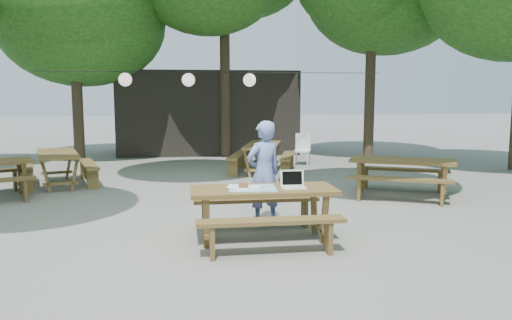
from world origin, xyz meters
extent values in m
plane|color=slate|center=(0.00, 0.00, 0.00)|extent=(80.00, 80.00, 0.00)
cube|color=black|center=(0.50, 10.50, 1.40)|extent=(6.00, 3.00, 2.80)
cube|color=#503A1C|center=(0.73, -0.52, 0.72)|extent=(2.00, 0.80, 0.06)
cube|color=#503A1C|center=(0.73, -1.17, 0.45)|extent=(1.90, 0.28, 0.05)
cube|color=#503A1C|center=(0.73, 0.13, 0.45)|extent=(1.90, 0.28, 0.05)
cube|color=#503A1C|center=(0.73, -0.52, 0.34)|extent=(1.70, 0.70, 0.69)
cube|color=#503A1C|center=(3.95, 2.11, 0.72)|extent=(2.15, 1.60, 0.06)
cube|color=#503A1C|center=(3.66, 1.52, 0.45)|extent=(1.83, 1.09, 0.05)
cube|color=#503A1C|center=(4.24, 2.69, 0.45)|extent=(1.83, 1.09, 0.05)
cube|color=#503A1C|center=(3.95, 2.11, 0.34)|extent=(1.83, 1.38, 0.69)
cube|color=#503A1C|center=(-3.13, 4.29, 0.72)|extent=(1.33, 2.14, 0.06)
cube|color=#503A1C|center=(-2.51, 4.47, 0.45)|extent=(0.80, 1.90, 0.05)
cube|color=#503A1C|center=(-3.76, 4.11, 0.45)|extent=(0.80, 1.90, 0.05)
cube|color=#503A1C|center=(-3.13, 4.29, 0.34)|extent=(1.15, 1.83, 0.69)
cube|color=#503A1C|center=(1.67, 5.48, 0.72)|extent=(1.31, 2.14, 0.06)
cube|color=#503A1C|center=(2.29, 5.30, 0.45)|extent=(0.78, 1.90, 0.05)
cube|color=#503A1C|center=(1.04, 5.65, 0.45)|extent=(0.78, 1.90, 0.05)
cube|color=#503A1C|center=(1.67, 5.48, 0.34)|extent=(1.13, 1.83, 0.69)
imported|color=#758BD5|center=(0.88, 0.37, 0.82)|extent=(0.70, 0.60, 1.63)
cube|color=white|center=(3.01, 6.70, 0.40)|extent=(0.57, 0.57, 0.04)
cube|color=white|center=(3.09, 6.88, 0.66)|extent=(0.42, 0.20, 0.48)
cube|color=white|center=(3.01, 6.70, 0.19)|extent=(0.55, 0.55, 0.38)
cube|color=white|center=(1.14, -0.59, 0.76)|extent=(0.34, 0.24, 0.02)
cube|color=white|center=(1.15, -0.48, 0.88)|extent=(0.33, 0.07, 0.23)
cube|color=black|center=(1.15, -0.48, 0.88)|extent=(0.28, 0.05, 0.19)
cube|color=teal|center=(0.58, -0.52, 0.75)|extent=(0.68, 0.59, 0.01)
cube|color=white|center=(0.40, -0.55, 0.76)|extent=(0.30, 0.35, 0.00)
cube|color=white|center=(0.58, -0.49, 0.76)|extent=(0.29, 0.34, 0.00)
cube|color=white|center=(0.35, -0.39, 0.76)|extent=(0.27, 0.34, 0.00)
cube|color=brown|center=(0.46, -0.50, 0.80)|extent=(0.13, 0.09, 0.06)
cylinder|color=black|center=(0.50, 6.00, 2.60)|extent=(9.00, 0.02, 0.02)
sphere|color=white|center=(-1.80, 6.00, 2.40)|extent=(0.34, 0.34, 0.34)
sphere|color=white|center=(-0.20, 6.00, 2.40)|extent=(0.34, 0.34, 0.34)
sphere|color=white|center=(1.40, 6.00, 2.40)|extent=(0.34, 0.34, 0.34)
cylinder|color=#2D2319|center=(-3.50, 8.50, 2.14)|extent=(0.32, 0.32, 4.28)
ellipsoid|color=#144D17|center=(-3.50, 8.50, 4.58)|extent=(5.28, 5.28, 3.96)
cylinder|color=#2D2319|center=(1.00, 9.00, 2.69)|extent=(0.32, 0.32, 5.39)
cylinder|color=#2D2319|center=(5.50, 8.00, 2.36)|extent=(0.32, 0.32, 4.72)
camera|label=1|loc=(-0.34, -7.21, 2.05)|focal=35.00mm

